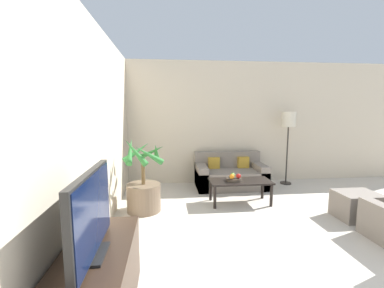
{
  "coord_description": "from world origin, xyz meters",
  "views": [
    {
      "loc": [
        -2.66,
        0.38,
        1.65
      ],
      "look_at": [
        -2.16,
        5.15,
        1.0
      ],
      "focal_mm": 24.0,
      "sensor_mm": 36.0,
      "label": 1
    }
  ],
  "objects_px": {
    "television": "(92,215)",
    "apple_green": "(233,175)",
    "coffee_table": "(240,184)",
    "fruit_bowl": "(234,179)",
    "potted_palm": "(144,189)",
    "apple_red": "(238,176)",
    "sofa_loveseat": "(230,175)",
    "floor_lamp": "(289,124)",
    "ottoman": "(357,205)",
    "orange_fruit": "(232,176)"
  },
  "relations": [
    {
      "from": "potted_palm",
      "to": "orange_fruit",
      "type": "distance_m",
      "value": 1.5
    },
    {
      "from": "apple_red",
      "to": "ottoman",
      "type": "relative_size",
      "value": 0.14
    },
    {
      "from": "coffee_table",
      "to": "apple_red",
      "type": "height_order",
      "value": "apple_red"
    },
    {
      "from": "fruit_bowl",
      "to": "coffee_table",
      "type": "bearing_deg",
      "value": 1.92
    },
    {
      "from": "sofa_loveseat",
      "to": "apple_red",
      "type": "bearing_deg",
      "value": -96.51
    },
    {
      "from": "apple_red",
      "to": "orange_fruit",
      "type": "relative_size",
      "value": 1.0
    },
    {
      "from": "floor_lamp",
      "to": "orange_fruit",
      "type": "xyz_separation_m",
      "value": [
        -1.54,
        -1.14,
        -0.84
      ]
    },
    {
      "from": "orange_fruit",
      "to": "ottoman",
      "type": "bearing_deg",
      "value": -22.7
    },
    {
      "from": "sofa_loveseat",
      "to": "orange_fruit",
      "type": "relative_size",
      "value": 17.27
    },
    {
      "from": "coffee_table",
      "to": "apple_red",
      "type": "relative_size",
      "value": 12.75
    },
    {
      "from": "potted_palm",
      "to": "ottoman",
      "type": "height_order",
      "value": "potted_palm"
    },
    {
      "from": "potted_palm",
      "to": "ottoman",
      "type": "relative_size",
      "value": 2.04
    },
    {
      "from": "apple_green",
      "to": "orange_fruit",
      "type": "relative_size",
      "value": 0.96
    },
    {
      "from": "potted_palm",
      "to": "apple_green",
      "type": "bearing_deg",
      "value": 7.41
    },
    {
      "from": "sofa_loveseat",
      "to": "apple_red",
      "type": "xyz_separation_m",
      "value": [
        -0.12,
        -1.01,
        0.25
      ]
    },
    {
      "from": "floor_lamp",
      "to": "coffee_table",
      "type": "height_order",
      "value": "floor_lamp"
    },
    {
      "from": "orange_fruit",
      "to": "sofa_loveseat",
      "type": "bearing_deg",
      "value": 77.01
    },
    {
      "from": "fruit_bowl",
      "to": "apple_red",
      "type": "bearing_deg",
      "value": -33.87
    },
    {
      "from": "fruit_bowl",
      "to": "potted_palm",
      "type": "bearing_deg",
      "value": -173.71
    },
    {
      "from": "orange_fruit",
      "to": "coffee_table",
      "type": "bearing_deg",
      "value": 21.97
    },
    {
      "from": "floor_lamp",
      "to": "ottoman",
      "type": "relative_size",
      "value": 2.68
    },
    {
      "from": "floor_lamp",
      "to": "apple_red",
      "type": "xyz_separation_m",
      "value": [
        -1.42,
        -1.12,
        -0.84
      ]
    },
    {
      "from": "coffee_table",
      "to": "fruit_bowl",
      "type": "distance_m",
      "value": 0.14
    },
    {
      "from": "coffee_table",
      "to": "apple_green",
      "type": "bearing_deg",
      "value": 169.0
    },
    {
      "from": "television",
      "to": "orange_fruit",
      "type": "xyz_separation_m",
      "value": [
        1.66,
        2.38,
        -0.4
      ]
    },
    {
      "from": "floor_lamp",
      "to": "fruit_bowl",
      "type": "relative_size",
      "value": 5.87
    },
    {
      "from": "apple_green",
      "to": "television",
      "type": "bearing_deg",
      "value": -124.51
    },
    {
      "from": "orange_fruit",
      "to": "ottoman",
      "type": "relative_size",
      "value": 0.14
    },
    {
      "from": "apple_green",
      "to": "orange_fruit",
      "type": "distance_m",
      "value": 0.1
    },
    {
      "from": "television",
      "to": "apple_green",
      "type": "height_order",
      "value": "television"
    },
    {
      "from": "potted_palm",
      "to": "coffee_table",
      "type": "relative_size",
      "value": 1.14
    },
    {
      "from": "potted_palm",
      "to": "fruit_bowl",
      "type": "distance_m",
      "value": 1.55
    },
    {
      "from": "apple_green",
      "to": "floor_lamp",
      "type": "bearing_deg",
      "value": 34.8
    },
    {
      "from": "apple_red",
      "to": "apple_green",
      "type": "bearing_deg",
      "value": 136.67
    },
    {
      "from": "sofa_loveseat",
      "to": "fruit_bowl",
      "type": "xyz_separation_m",
      "value": [
        -0.18,
        -0.96,
        0.18
      ]
    },
    {
      "from": "coffee_table",
      "to": "sofa_loveseat",
      "type": "bearing_deg",
      "value": 86.09
    },
    {
      "from": "television",
      "to": "apple_green",
      "type": "distance_m",
      "value": 3.03
    },
    {
      "from": "fruit_bowl",
      "to": "apple_red",
      "type": "distance_m",
      "value": 0.11
    },
    {
      "from": "coffee_table",
      "to": "orange_fruit",
      "type": "distance_m",
      "value": 0.24
    },
    {
      "from": "ottoman",
      "to": "coffee_table",
      "type": "bearing_deg",
      "value": 153.1
    },
    {
      "from": "fruit_bowl",
      "to": "orange_fruit",
      "type": "height_order",
      "value": "orange_fruit"
    },
    {
      "from": "floor_lamp",
      "to": "apple_red",
      "type": "height_order",
      "value": "floor_lamp"
    },
    {
      "from": "sofa_loveseat",
      "to": "fruit_bowl",
      "type": "height_order",
      "value": "sofa_loveseat"
    },
    {
      "from": "potted_palm",
      "to": "floor_lamp",
      "type": "relative_size",
      "value": 0.76
    },
    {
      "from": "television",
      "to": "apple_red",
      "type": "relative_size",
      "value": 10.71
    },
    {
      "from": "coffee_table",
      "to": "apple_red",
      "type": "distance_m",
      "value": 0.17
    },
    {
      "from": "television",
      "to": "apple_green",
      "type": "bearing_deg",
      "value": 55.49
    },
    {
      "from": "sofa_loveseat",
      "to": "ottoman",
      "type": "xyz_separation_m",
      "value": [
        1.52,
        -1.76,
        -0.05
      ]
    },
    {
      "from": "sofa_loveseat",
      "to": "coffee_table",
      "type": "bearing_deg",
      "value": -93.91
    },
    {
      "from": "television",
      "to": "floor_lamp",
      "type": "relative_size",
      "value": 0.56
    }
  ]
}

